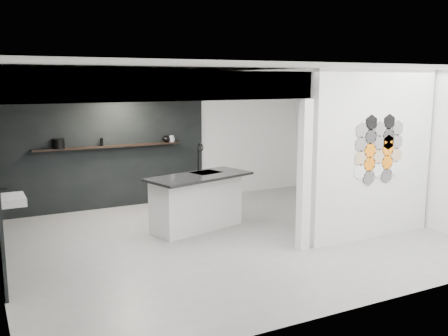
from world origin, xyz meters
TOP-DOWN VIEW (x-y plane):
  - floor at (0.00, 0.00)m, footprint 7.00×6.00m
  - partition_panel at (2.23, -1.00)m, footprint 2.45×0.15m
  - bay_clad_back at (-1.30, 2.97)m, footprint 4.40×0.04m
  - bulkhead at (-1.30, 1.00)m, footprint 4.40×4.00m
  - corner_column at (0.82, -1.00)m, footprint 0.16×0.16m
  - fascia_beam at (-1.30, -0.92)m, footprint 4.40×0.16m
  - wall_basin at (-3.24, 0.80)m, footprint 0.40×0.60m
  - display_shelf at (-1.20, 2.87)m, footprint 3.00×0.15m
  - kitchen_island at (-0.21, 0.75)m, footprint 2.02×1.29m
  - stockpot at (-2.19, 2.87)m, footprint 0.28×0.28m
  - kettle at (0.02, 2.87)m, footprint 0.20×0.20m
  - glass_bowl at (0.15, 2.87)m, footprint 0.17×0.17m
  - glass_vase at (0.15, 2.87)m, footprint 0.10×0.10m
  - bottle_dark at (-1.36, 2.87)m, footprint 0.08×0.08m
  - utensil_cup at (-2.24, 2.87)m, footprint 0.11×0.11m
  - hex_tile_cluster at (2.26, -1.09)m, footprint 1.04×0.02m

SIDE VIEW (x-z plane):
  - floor at x=0.00m, z-range -0.01..0.00m
  - kitchen_island at x=-0.21m, z-range -0.24..1.26m
  - wall_basin at x=-3.24m, z-range 0.79..0.91m
  - bay_clad_back at x=-1.30m, z-range 0.00..2.35m
  - corner_column at x=0.82m, z-range 0.00..2.35m
  - display_shelf at x=-1.20m, z-range 1.28..1.32m
  - glass_bowl at x=0.15m, z-range 1.32..1.41m
  - utensil_cup at x=-2.24m, z-range 1.32..1.43m
  - glass_vase at x=0.15m, z-range 1.32..1.46m
  - kettle at x=0.02m, z-range 1.32..1.46m
  - partition_panel at x=2.23m, z-range 0.00..2.80m
  - bottle_dark at x=-1.36m, z-range 1.32..1.48m
  - stockpot at x=-2.19m, z-range 1.32..1.51m
  - hex_tile_cluster at x=2.26m, z-range 0.92..2.09m
  - bulkhead at x=-1.30m, z-range 2.35..2.75m
  - fascia_beam at x=-1.30m, z-range 2.35..2.75m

